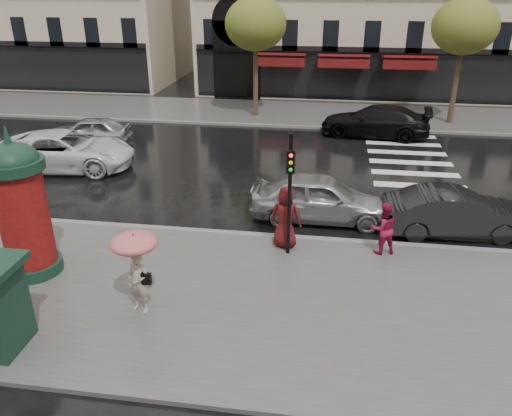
% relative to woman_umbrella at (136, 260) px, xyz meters
% --- Properties ---
extents(ground, '(160.00, 160.00, 0.00)m').
position_rel_woman_umbrella_xyz_m(ground, '(1.96, 1.30, -1.50)').
color(ground, black).
rests_on(ground, ground).
extents(near_sidewalk, '(90.00, 7.00, 0.12)m').
position_rel_woman_umbrella_xyz_m(near_sidewalk, '(1.96, 0.80, -1.44)').
color(near_sidewalk, '#474744').
rests_on(near_sidewalk, ground).
extents(far_sidewalk, '(90.00, 6.00, 0.12)m').
position_rel_woman_umbrella_xyz_m(far_sidewalk, '(1.96, 20.30, -1.44)').
color(far_sidewalk, '#474744').
rests_on(far_sidewalk, ground).
extents(near_kerb, '(90.00, 0.25, 0.14)m').
position_rel_woman_umbrella_xyz_m(near_kerb, '(1.96, 4.30, -1.43)').
color(near_kerb, slate).
rests_on(near_kerb, ground).
extents(far_kerb, '(90.00, 0.25, 0.14)m').
position_rel_woman_umbrella_xyz_m(far_kerb, '(1.96, 17.30, -1.43)').
color(far_kerb, slate).
rests_on(far_kerb, ground).
extents(zebra_crossing, '(3.60, 11.75, 0.01)m').
position_rel_woman_umbrella_xyz_m(zebra_crossing, '(7.96, 10.90, -1.50)').
color(zebra_crossing, silver).
rests_on(zebra_crossing, ground).
extents(tree_far_left, '(3.40, 3.40, 6.64)m').
position_rel_woman_umbrella_xyz_m(tree_far_left, '(-0.04, 19.30, 3.67)').
color(tree_far_left, '#38281C').
rests_on(tree_far_left, ground).
extents(tree_far_right, '(3.40, 3.40, 6.64)m').
position_rel_woman_umbrella_xyz_m(tree_far_right, '(10.96, 19.30, 3.67)').
color(tree_far_right, '#38281C').
rests_on(tree_far_right, ground).
extents(woman_umbrella, '(1.09, 1.09, 2.10)m').
position_rel_woman_umbrella_xyz_m(woman_umbrella, '(0.00, 0.00, 0.00)').
color(woman_umbrella, '#C0B19E').
rests_on(woman_umbrella, near_sidewalk).
extents(woman_red, '(0.91, 0.81, 1.58)m').
position_rel_woman_umbrella_xyz_m(woman_red, '(5.96, 3.70, -0.59)').
color(woman_red, maroon).
rests_on(woman_red, near_sidewalk).
extents(man_burgundy, '(1.00, 0.72, 1.89)m').
position_rel_woman_umbrella_xyz_m(man_burgundy, '(3.14, 3.70, -0.44)').
color(man_burgundy, '#541012').
rests_on(man_burgundy, near_sidewalk).
extents(morris_column, '(1.53, 1.53, 4.12)m').
position_rel_woman_umbrella_xyz_m(morris_column, '(-3.52, 1.28, 0.59)').
color(morris_column, '#133223').
rests_on(morris_column, near_sidewalk).
extents(traffic_light, '(0.24, 0.34, 3.60)m').
position_rel_woman_umbrella_xyz_m(traffic_light, '(3.27, 3.21, 0.80)').
color(traffic_light, black).
rests_on(traffic_light, near_sidewalk).
extents(car_silver, '(4.68, 1.89, 1.60)m').
position_rel_woman_umbrella_xyz_m(car_silver, '(4.12, 5.94, -0.70)').
color(car_silver, '#A09FA4').
rests_on(car_silver, ground).
extents(car_darkgrey, '(4.56, 1.94, 1.46)m').
position_rel_woman_umbrella_xyz_m(car_darkgrey, '(8.34, 5.50, -0.77)').
color(car_darkgrey, black).
rests_on(car_darkgrey, ground).
extents(car_white, '(6.12, 3.39, 1.62)m').
position_rel_woman_umbrella_xyz_m(car_white, '(-6.79, 9.34, -0.69)').
color(car_white, white).
rests_on(car_white, ground).
extents(car_black, '(5.69, 2.92, 1.58)m').
position_rel_woman_umbrella_xyz_m(car_black, '(6.61, 16.30, -0.71)').
color(car_black, black).
rests_on(car_black, ground).
extents(car_far_silver, '(4.19, 2.14, 1.36)m').
position_rel_woman_umbrella_xyz_m(car_far_silver, '(-7.31, 12.79, -0.82)').
color(car_far_silver, '#A1A1A6').
rests_on(car_far_silver, ground).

